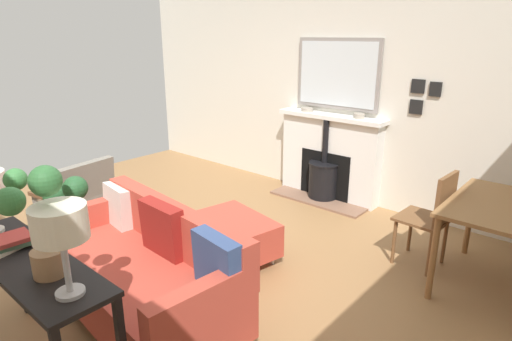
{
  "coord_description": "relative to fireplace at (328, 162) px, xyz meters",
  "views": [
    {
      "loc": [
        2.16,
        2.81,
        1.98
      ],
      "look_at": [
        -0.52,
        0.48,
        0.83
      ],
      "focal_mm": 29.77,
      "sensor_mm": 36.0,
      "label": 1
    }
  ],
  "objects": [
    {
      "name": "ottoman",
      "position": [
        1.93,
        0.17,
        -0.22
      ],
      "size": [
        0.8,
        0.88,
        0.39
      ],
      "color": "#B2B2B7",
      "rests_on": "ground"
    },
    {
      "name": "mantel_bowl_near",
      "position": [
        -0.01,
        -0.35,
        0.62
      ],
      "size": [
        0.15,
        0.15,
        0.04
      ],
      "color": "#9E9384",
      "rests_on": "fireplace"
    },
    {
      "name": "fireplace",
      "position": [
        0.0,
        0.0,
        0.0
      ],
      "size": [
        0.51,
        1.38,
        1.06
      ],
      "color": "brown",
      "rests_on": "ground"
    },
    {
      "name": "sofa",
      "position": [
        2.88,
        0.25,
        -0.11
      ],
      "size": [
        0.95,
        1.8,
        0.83
      ],
      "color": "#B2B2B7",
      "rests_on": "ground"
    },
    {
      "name": "ground_plane",
      "position": [
        2.22,
        -0.19,
        -0.47
      ],
      "size": [
        4.82,
        6.33,
        0.01
      ],
      "primitive_type": "cube",
      "color": "olive"
    },
    {
      "name": "potted_plant",
      "position": [
        3.6,
        0.53,
        0.67
      ],
      "size": [
        0.42,
        0.46,
        0.65
      ],
      "color": "#99704C",
      "rests_on": "console_table"
    },
    {
      "name": "wall_left",
      "position": [
        -0.19,
        -0.19,
        0.96
      ],
      "size": [
        0.12,
        6.33,
        2.85
      ],
      "primitive_type": "cube",
      "color": "silver",
      "rests_on": "ground"
    },
    {
      "name": "book_stack",
      "position": [
        3.63,
        0.03,
        0.33
      ],
      "size": [
        0.29,
        0.22,
        0.07
      ],
      "color": "beige",
      "rests_on": "console_table"
    },
    {
      "name": "dining_chair_near_fireplace",
      "position": [
        0.86,
        1.58,
        0.05
      ],
      "size": [
        0.42,
        0.42,
        0.88
      ],
      "color": "brown",
      "rests_on": "ground"
    },
    {
      "name": "photo_gallery_row",
      "position": [
        -0.12,
        1.02,
        0.91
      ],
      "size": [
        0.02,
        0.31,
        0.36
      ],
      "color": "black"
    },
    {
      "name": "console_table",
      "position": [
        3.62,
        0.24,
        0.19
      ],
      "size": [
        0.38,
        1.39,
        0.76
      ],
      "color": "black",
      "rests_on": "ground"
    },
    {
      "name": "mirror_over_mantel",
      "position": [
        -0.1,
        0.0,
        1.06
      ],
      "size": [
        0.04,
        1.08,
        0.82
      ],
      "color": "gray"
    },
    {
      "name": "mantel_bowl_far",
      "position": [
        -0.01,
        0.37,
        0.63
      ],
      "size": [
        0.13,
        0.13,
        0.06
      ],
      "color": "#9E9384",
      "rests_on": "fireplace"
    },
    {
      "name": "table_lamp_far_end",
      "position": [
        3.62,
        0.76,
        0.66
      ],
      "size": [
        0.26,
        0.26,
        0.47
      ],
      "color": "#B2B2B7",
      "rests_on": "console_table"
    },
    {
      "name": "dining_table",
      "position": [
        0.86,
        2.12,
        0.17
      ],
      "size": [
        1.06,
        0.81,
        0.73
      ],
      "color": "olive",
      "rests_on": "ground"
    },
    {
      "name": "armchair_accent",
      "position": [
        2.49,
        -1.43,
        -0.03
      ],
      "size": [
        0.75,
        0.66,
        0.77
      ],
      "color": "brown",
      "rests_on": "ground"
    }
  ]
}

